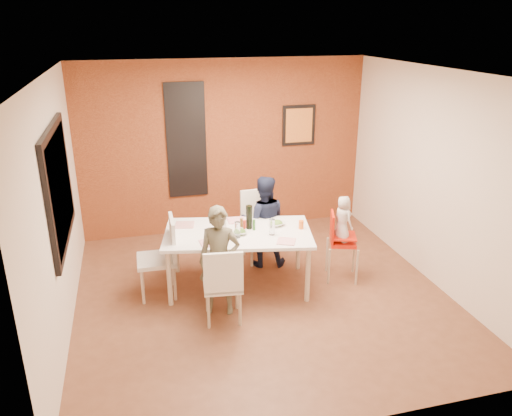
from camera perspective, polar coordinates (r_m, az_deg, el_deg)
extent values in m
plane|color=brown|center=(6.35, 0.69, -9.84)|extent=(4.50, 4.50, 0.00)
cube|color=white|center=(5.49, 0.81, 15.21)|extent=(4.50, 4.50, 0.02)
cube|color=beige|center=(7.88, -3.58, 6.91)|extent=(4.50, 0.02, 2.70)
cube|color=beige|center=(3.84, 9.71, -8.90)|extent=(4.50, 0.02, 2.70)
cube|color=beige|center=(5.65, -21.84, -0.22)|extent=(0.02, 4.50, 2.70)
cube|color=beige|center=(6.70, 19.68, 3.23)|extent=(0.02, 4.50, 2.70)
cube|color=maroon|center=(7.86, -3.55, 6.88)|extent=(4.50, 0.02, 2.70)
cube|color=black|center=(5.77, -21.61, 2.34)|extent=(0.05, 1.70, 1.30)
cube|color=black|center=(5.77, -21.46, 2.36)|extent=(0.02, 1.55, 1.15)
cube|color=silver|center=(7.73, -7.96, 7.61)|extent=(0.55, 0.03, 1.70)
cube|color=black|center=(7.72, -7.96, 7.61)|extent=(0.60, 0.03, 1.76)
cube|color=black|center=(8.09, 4.91, 9.41)|extent=(0.54, 0.03, 0.64)
cube|color=orange|center=(8.07, 4.94, 9.39)|extent=(0.44, 0.01, 0.54)
cube|color=white|center=(6.22, -2.08, -2.90)|extent=(1.98, 1.35, 0.04)
cylinder|color=beige|center=(6.05, -9.88, -7.92)|extent=(0.06, 0.06, 0.72)
cylinder|color=beige|center=(6.80, -9.12, -4.50)|extent=(0.06, 0.06, 0.72)
cylinder|color=beige|center=(6.07, 5.93, -7.58)|extent=(0.06, 0.06, 0.72)
cylinder|color=beige|center=(6.82, 4.86, -4.22)|extent=(0.06, 0.06, 0.72)
cube|color=white|center=(5.68, -3.84, -8.72)|extent=(0.47, 0.47, 0.05)
cube|color=white|center=(5.40, -3.74, -7.48)|extent=(0.43, 0.09, 0.49)
cylinder|color=tan|center=(5.96, -2.22, -9.70)|extent=(0.04, 0.04, 0.42)
cylinder|color=tan|center=(5.66, -1.84, -11.48)|extent=(0.04, 0.04, 0.42)
cylinder|color=tan|center=(5.94, -5.63, -9.90)|extent=(0.04, 0.04, 0.42)
cylinder|color=tan|center=(5.64, -5.45, -11.70)|extent=(0.04, 0.04, 0.42)
cube|color=white|center=(7.03, 0.50, -2.38)|extent=(0.48, 0.48, 0.05)
cube|color=white|center=(7.12, -0.02, 0.17)|extent=(0.46, 0.07, 0.52)
cylinder|color=#C7B094|center=(6.92, -0.48, -4.99)|extent=(0.04, 0.04, 0.45)
cylinder|color=#C7B094|center=(7.24, -1.38, -3.77)|extent=(0.04, 0.04, 0.45)
cylinder|color=#C7B094|center=(7.03, 2.43, -4.57)|extent=(0.04, 0.04, 0.45)
cylinder|color=#C7B094|center=(7.35, 1.41, -3.39)|extent=(0.04, 0.04, 0.45)
cube|color=silver|center=(6.25, -11.30, -5.83)|extent=(0.47, 0.47, 0.05)
cube|color=silver|center=(6.14, -9.50, -3.45)|extent=(0.05, 0.47, 0.53)
cylinder|color=tan|center=(6.53, -12.91, -7.19)|extent=(0.04, 0.04, 0.46)
cylinder|color=tan|center=(6.53, -9.56, -6.90)|extent=(0.04, 0.04, 0.46)
cylinder|color=tan|center=(6.19, -12.82, -8.80)|extent=(0.04, 0.04, 0.46)
cylinder|color=tan|center=(6.20, -9.27, -8.50)|extent=(0.04, 0.04, 0.46)
cube|color=red|center=(6.59, 9.90, -3.87)|extent=(0.40, 0.40, 0.05)
cube|color=red|center=(6.49, 8.69, -2.15)|extent=(0.13, 0.31, 0.38)
cube|color=red|center=(6.55, 9.95, -3.16)|extent=(0.40, 0.40, 0.02)
cylinder|color=tan|center=(6.57, 11.46, -6.69)|extent=(0.03, 0.03, 0.49)
cylinder|color=tan|center=(6.53, 8.33, -6.66)|extent=(0.03, 0.03, 0.49)
cylinder|color=tan|center=(6.89, 11.10, -5.33)|extent=(0.03, 0.03, 0.49)
cylinder|color=tan|center=(6.85, 8.12, -5.29)|extent=(0.03, 0.03, 0.49)
imported|color=brown|center=(5.72, -4.19, -6.08)|extent=(0.55, 0.44, 1.31)
imported|color=#151A31|center=(6.82, 0.86, -1.52)|extent=(0.71, 0.61, 1.29)
imported|color=beige|center=(6.45, 9.91, -1.24)|extent=(0.27, 0.34, 0.61)
cube|color=white|center=(5.92, -5.29, -3.97)|extent=(0.24, 0.24, 0.01)
cube|color=white|center=(6.55, -2.24, -1.41)|extent=(0.24, 0.24, 0.01)
cube|color=white|center=(5.94, 3.48, -3.82)|extent=(0.28, 0.28, 0.01)
cube|color=silver|center=(6.46, -8.17, -1.91)|extent=(0.28, 0.28, 0.01)
imported|color=white|center=(6.14, -1.88, -2.78)|extent=(0.20, 0.20, 0.05)
imported|color=silver|center=(6.39, 2.39, -1.79)|extent=(0.25, 0.25, 0.05)
cylinder|color=black|center=(6.25, -0.79, -1.05)|extent=(0.08, 0.08, 0.31)
cylinder|color=white|center=(6.01, -2.14, -2.50)|extent=(0.07, 0.07, 0.20)
cylinder|color=white|center=(6.09, 1.84, -2.18)|extent=(0.07, 0.07, 0.20)
cylinder|color=silver|center=(6.10, -3.95, -1.89)|extent=(0.12, 0.12, 0.26)
cylinder|color=red|center=(6.19, -1.32, -2.06)|extent=(0.04, 0.04, 0.15)
cylinder|color=#2C6A23|center=(6.23, -0.23, -1.95)|extent=(0.04, 0.04, 0.14)
cylinder|color=brown|center=(6.26, -1.68, -1.81)|extent=(0.04, 0.04, 0.15)
cylinder|color=orange|center=(6.30, 5.18, -1.91)|extent=(0.06, 0.06, 0.11)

